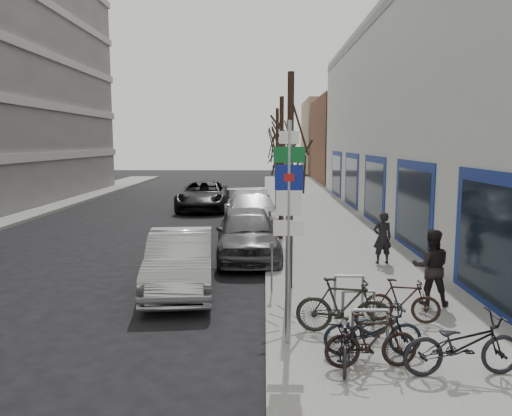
{
  "coord_description": "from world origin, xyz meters",
  "views": [
    {
      "loc": [
        1.97,
        -8.79,
        3.82
      ],
      "look_at": [
        1.73,
        4.96,
        2.0
      ],
      "focal_mm": 35.0,
      "sensor_mm": 36.0,
      "label": 1
    }
  ],
  "objects_px": {
    "bike_near_right": "(371,340)",
    "parked_car_front": "(180,261)",
    "meter_mid": "(270,225)",
    "bike_mid_inner": "(344,306)",
    "highway_sign_pole": "(289,219)",
    "bike_far_curb": "(463,339)",
    "bike_near_left": "(346,335)",
    "parked_car_mid": "(247,233)",
    "tree_mid": "(282,134)",
    "meter_front": "(272,263)",
    "pedestrian_far": "(431,266)",
    "bike_far_inner": "(402,300)",
    "parked_car_back": "(252,211)",
    "pedestrian_near": "(382,238)",
    "lane_car": "(203,195)",
    "bike_mid_curb": "(373,326)",
    "tree_near": "(291,130)",
    "bike_rack": "(358,306)",
    "meter_back": "(268,206)",
    "tree_far": "(277,136)"
  },
  "relations": [
    {
      "from": "bike_near_right",
      "to": "parked_car_front",
      "type": "relative_size",
      "value": 0.34
    },
    {
      "from": "meter_mid",
      "to": "bike_near_right",
      "type": "distance_m",
      "value": 9.63
    },
    {
      "from": "meter_mid",
      "to": "bike_mid_inner",
      "type": "xyz_separation_m",
      "value": [
        1.34,
        -8.05,
        -0.21
      ]
    },
    {
      "from": "highway_sign_pole",
      "to": "bike_far_curb",
      "type": "relative_size",
      "value": 2.18
    },
    {
      "from": "bike_near_left",
      "to": "parked_car_mid",
      "type": "relative_size",
      "value": 0.32
    },
    {
      "from": "tree_mid",
      "to": "meter_front",
      "type": "height_order",
      "value": "tree_mid"
    },
    {
      "from": "meter_front",
      "to": "pedestrian_far",
      "type": "relative_size",
      "value": 0.73
    },
    {
      "from": "highway_sign_pole",
      "to": "bike_near_left",
      "type": "bearing_deg",
      "value": -42.55
    },
    {
      "from": "bike_far_curb",
      "to": "bike_far_inner",
      "type": "height_order",
      "value": "bike_far_curb"
    },
    {
      "from": "meter_mid",
      "to": "parked_car_back",
      "type": "relative_size",
      "value": 0.22
    },
    {
      "from": "bike_far_curb",
      "to": "pedestrian_near",
      "type": "xyz_separation_m",
      "value": [
        0.46,
        7.37,
        0.2
      ]
    },
    {
      "from": "parked_car_back",
      "to": "parked_car_front",
      "type": "bearing_deg",
      "value": -106.27
    },
    {
      "from": "bike_near_left",
      "to": "parked_car_front",
      "type": "height_order",
      "value": "parked_car_front"
    },
    {
      "from": "highway_sign_pole",
      "to": "lane_car",
      "type": "bearing_deg",
      "value": 101.43
    },
    {
      "from": "bike_near_left",
      "to": "bike_mid_curb",
      "type": "height_order",
      "value": "bike_mid_curb"
    },
    {
      "from": "parked_car_front",
      "to": "pedestrian_far",
      "type": "distance_m",
      "value": 6.13
    },
    {
      "from": "bike_far_curb",
      "to": "lane_car",
      "type": "height_order",
      "value": "lane_car"
    },
    {
      "from": "bike_mid_curb",
      "to": "lane_car",
      "type": "bearing_deg",
      "value": 13.58
    },
    {
      "from": "bike_near_right",
      "to": "bike_far_curb",
      "type": "relative_size",
      "value": 0.81
    },
    {
      "from": "meter_mid",
      "to": "parked_car_front",
      "type": "bearing_deg",
      "value": -116.28
    },
    {
      "from": "highway_sign_pole",
      "to": "meter_front",
      "type": "height_order",
      "value": "highway_sign_pole"
    },
    {
      "from": "tree_near",
      "to": "meter_front",
      "type": "bearing_deg",
      "value": -131.99
    },
    {
      "from": "bike_near_right",
      "to": "parked_car_front",
      "type": "distance_m",
      "value": 6.15
    },
    {
      "from": "parked_car_mid",
      "to": "meter_front",
      "type": "bearing_deg",
      "value": -84.58
    },
    {
      "from": "tree_near",
      "to": "parked_car_front",
      "type": "distance_m",
      "value": 4.36
    },
    {
      "from": "parked_car_mid",
      "to": "parked_car_back",
      "type": "height_order",
      "value": "parked_car_mid"
    },
    {
      "from": "bike_near_right",
      "to": "bike_mid_inner",
      "type": "xyz_separation_m",
      "value": [
        -0.23,
        1.45,
        0.09
      ]
    },
    {
      "from": "bike_rack",
      "to": "pedestrian_near",
      "type": "height_order",
      "value": "pedestrian_near"
    },
    {
      "from": "lane_car",
      "to": "pedestrian_near",
      "type": "bearing_deg",
      "value": -63.44
    },
    {
      "from": "tree_mid",
      "to": "meter_back",
      "type": "relative_size",
      "value": 4.33
    },
    {
      "from": "parked_car_mid",
      "to": "lane_car",
      "type": "bearing_deg",
      "value": 99.38
    },
    {
      "from": "bike_near_right",
      "to": "lane_car",
      "type": "height_order",
      "value": "lane_car"
    },
    {
      "from": "bike_near_left",
      "to": "pedestrian_near",
      "type": "distance_m",
      "value": 7.35
    },
    {
      "from": "bike_mid_curb",
      "to": "bike_far_inner",
      "type": "height_order",
      "value": "bike_mid_curb"
    },
    {
      "from": "bike_mid_curb",
      "to": "lane_car",
      "type": "height_order",
      "value": "lane_car"
    },
    {
      "from": "bike_mid_inner",
      "to": "bike_far_curb",
      "type": "height_order",
      "value": "bike_far_curb"
    },
    {
      "from": "tree_mid",
      "to": "parked_car_front",
      "type": "bearing_deg",
      "value": -114.1
    },
    {
      "from": "pedestrian_far",
      "to": "bike_near_right",
      "type": "bearing_deg",
      "value": 68.84
    },
    {
      "from": "tree_near",
      "to": "pedestrian_near",
      "type": "distance_m",
      "value": 5.07
    },
    {
      "from": "bike_far_inner",
      "to": "bike_mid_curb",
      "type": "bearing_deg",
      "value": 159.61
    },
    {
      "from": "parked_car_back",
      "to": "pedestrian_near",
      "type": "relative_size",
      "value": 3.62
    },
    {
      "from": "meter_front",
      "to": "lane_car",
      "type": "distance_m",
      "value": 16.68
    },
    {
      "from": "parked_car_front",
      "to": "meter_mid",
      "type": "bearing_deg",
      "value": 57.54
    },
    {
      "from": "tree_near",
      "to": "bike_near_left",
      "type": "distance_m",
      "value": 5.61
    },
    {
      "from": "parked_car_mid",
      "to": "lane_car",
      "type": "height_order",
      "value": "parked_car_mid"
    },
    {
      "from": "bike_far_curb",
      "to": "parked_car_back",
      "type": "distance_m",
      "value": 14.63
    },
    {
      "from": "tree_far",
      "to": "bike_rack",
      "type": "bearing_deg",
      "value": -85.68
    },
    {
      "from": "bike_near_left",
      "to": "bike_far_inner",
      "type": "height_order",
      "value": "bike_near_left"
    },
    {
      "from": "tree_mid",
      "to": "bike_far_curb",
      "type": "distance_m",
      "value": 11.99
    },
    {
      "from": "tree_far",
      "to": "parked_car_mid",
      "type": "distance_m",
      "value": 9.76
    }
  ]
}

